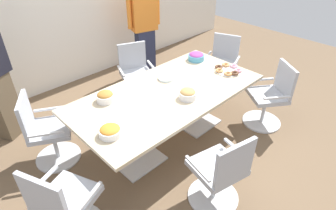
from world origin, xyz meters
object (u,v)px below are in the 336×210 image
(snack_bowl_candy_mix, at_px, (196,56))
(snack_bowl_chips_orange, at_px, (110,131))
(office_chair_5, at_px, (136,77))
(plate_stack, at_px, (166,78))
(donut_platter, at_px, (228,70))
(office_chair_0, at_px, (47,133))
(snack_bowl_pretzels, at_px, (105,96))
(office_chair_1, at_px, (65,207))
(office_chair_2, at_px, (220,174))
(office_chair_3, at_px, (270,99))
(conference_table, at_px, (168,100))
(snack_bowl_cookies, at_px, (188,94))
(office_chair_4, at_px, (222,66))
(person_standing_1, at_px, (144,25))

(snack_bowl_candy_mix, distance_m, snack_bowl_chips_orange, 1.97)
(office_chair_5, xyz_separation_m, plate_stack, (-0.15, -0.84, 0.36))
(snack_bowl_candy_mix, bearing_deg, donut_platter, -84.99)
(office_chair_0, relative_size, snack_bowl_candy_mix, 3.84)
(snack_bowl_candy_mix, distance_m, snack_bowl_pretzels, 1.58)
(office_chair_1, xyz_separation_m, office_chair_2, (1.28, -0.73, 0.00))
(office_chair_3, bearing_deg, office_chair_2, 137.96)
(conference_table, bearing_deg, office_chair_0, 150.69)
(office_chair_5, xyz_separation_m, snack_bowl_pretzels, (-1.01, -0.73, 0.40))
(snack_bowl_candy_mix, distance_m, snack_bowl_cookies, 1.06)
(office_chair_5, distance_m, snack_bowl_pretzels, 1.31)
(office_chair_5, relative_size, donut_platter, 2.44)
(office_chair_4, bearing_deg, donut_platter, 108.76)
(plate_stack, bearing_deg, office_chair_1, -161.82)
(office_chair_2, bearing_deg, conference_table, 85.27)
(office_chair_4, bearing_deg, snack_bowl_chips_orange, 80.64)
(office_chair_1, relative_size, office_chair_4, 1.00)
(office_chair_3, height_order, office_chair_4, same)
(office_chair_1, height_order, plate_stack, office_chair_1)
(office_chair_0, relative_size, donut_platter, 2.44)
(office_chair_0, relative_size, snack_bowl_pretzels, 4.37)
(snack_bowl_chips_orange, height_order, snack_bowl_pretzels, snack_bowl_pretzels)
(office_chair_0, xyz_separation_m, snack_bowl_candy_mix, (2.20, -0.37, 0.40))
(person_standing_1, relative_size, snack_bowl_cookies, 8.43)
(office_chair_3, distance_m, office_chair_5, 2.03)
(office_chair_3, bearing_deg, snack_bowl_pretzels, 96.59)
(office_chair_4, relative_size, plate_stack, 4.38)
(snack_bowl_cookies, bearing_deg, office_chair_3, -20.50)
(office_chair_5, distance_m, snack_bowl_cookies, 1.44)
(snack_bowl_chips_orange, xyz_separation_m, plate_stack, (1.17, 0.43, -0.03))
(office_chair_2, bearing_deg, office_chair_0, 130.32)
(plate_stack, bearing_deg, office_chair_3, -41.65)
(snack_bowl_cookies, relative_size, plate_stack, 1.00)
(office_chair_0, height_order, office_chair_1, same)
(snack_bowl_pretzels, bearing_deg, office_chair_4, 0.14)
(conference_table, distance_m, office_chair_3, 1.49)
(office_chair_1, bearing_deg, office_chair_0, 140.32)
(snack_bowl_candy_mix, relative_size, plate_stack, 1.14)
(conference_table, height_order, person_standing_1, person_standing_1)
(person_standing_1, bearing_deg, office_chair_3, 110.42)
(office_chair_3, height_order, person_standing_1, person_standing_1)
(office_chair_4, height_order, snack_bowl_candy_mix, office_chair_4)
(office_chair_5, bearing_deg, office_chair_4, 172.07)
(conference_table, xyz_separation_m, office_chair_3, (1.28, -0.73, -0.22))
(snack_bowl_chips_orange, bearing_deg, office_chair_2, -54.60)
(snack_bowl_chips_orange, bearing_deg, office_chair_3, -13.30)
(office_chair_3, bearing_deg, office_chair_4, 18.44)
(office_chair_5, height_order, donut_platter, office_chair_5)
(office_chair_4, bearing_deg, snack_bowl_pretzels, 68.80)
(office_chair_4, bearing_deg, office_chair_2, 105.01)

